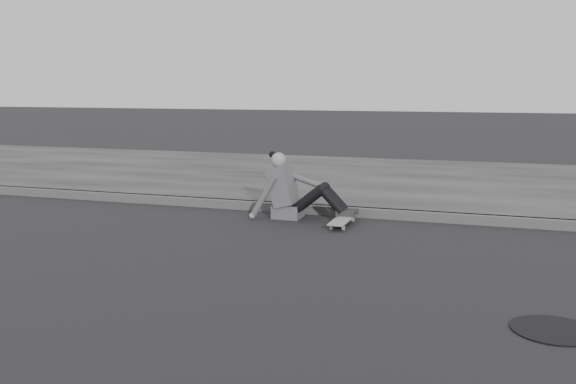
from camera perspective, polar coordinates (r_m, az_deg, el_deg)
name	(u,v)px	position (r m, az deg, el deg)	size (l,w,h in m)	color
ground	(281,266)	(6.24, -0.64, -6.57)	(80.00, 80.00, 0.00)	black
curb	(343,211)	(8.64, 4.93, -1.71)	(24.00, 0.16, 0.12)	#454545
sidewalk	(383,180)	(11.56, 8.42, 1.03)	(24.00, 6.00, 0.12)	#333333
manhole	(553,330)	(5.02, 22.52, -11.26)	(0.59, 0.59, 0.01)	black
skateboard	(342,220)	(8.01, 4.87, -2.49)	(0.20, 0.78, 0.09)	#9D9D97
seated_woman	(293,191)	(8.39, 0.41, 0.08)	(1.38, 0.46, 0.88)	#4B4B4D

